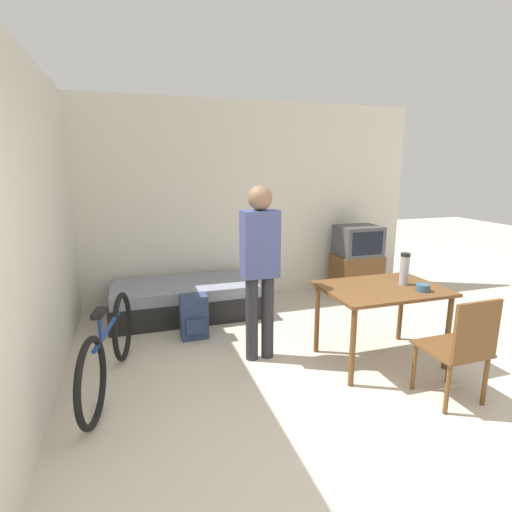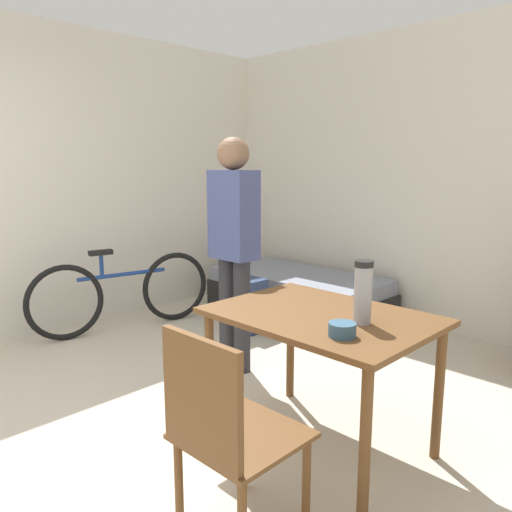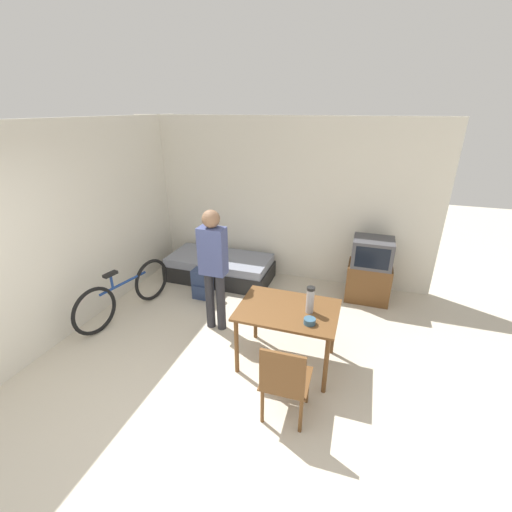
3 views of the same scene
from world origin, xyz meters
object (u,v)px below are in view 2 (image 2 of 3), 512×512
bicycle (123,293)px  mate_bowl (342,330)px  wooden_chair (224,428)px  thermos_flask (363,290)px  dining_table (321,331)px  person_standing (234,238)px  backpack (249,305)px  daybed (298,294)px

bicycle → mate_bowl: bearing=-10.2°
wooden_chair → bicycle: wooden_chair is taller
thermos_flask → dining_table: bearing=-177.8°
person_standing → mate_bowl: 1.50m
wooden_chair → backpack: bearing=133.6°
wooden_chair → bicycle: 2.85m
dining_table → backpack: bearing=146.9°
dining_table → mate_bowl: (0.28, -0.21, 0.12)m
dining_table → person_standing: bearing=160.2°
backpack → person_standing: bearing=-51.2°
wooden_chair → mate_bowl: size_ratio=7.19×
dining_table → thermos_flask: size_ratio=3.61×
daybed → mate_bowl: mate_bowl is taller
bicycle → backpack: bearing=43.0°
person_standing → backpack: size_ratio=3.46×
wooden_chair → mate_bowl: wooden_chair is taller
bicycle → daybed: bearing=60.7°
dining_table → mate_bowl: size_ratio=8.97×
dining_table → wooden_chair: size_ratio=1.25×
thermos_flask → mate_bowl: size_ratio=2.49×
mate_bowl → backpack: 2.35m
dining_table → thermos_flask: 0.35m
bicycle → mate_bowl: size_ratio=13.45×
dining_table → bicycle: 2.49m
wooden_chair → thermos_flask: (0.07, 0.83, 0.41)m
bicycle → backpack: size_ratio=3.44×
person_standing → mate_bowl: size_ratio=13.56×
bicycle → mate_bowl: mate_bowl is taller
dining_table → mate_bowl: mate_bowl is taller
thermos_flask → backpack: (-1.86, 1.05, -0.67)m
dining_table → mate_bowl: bearing=-37.4°
dining_table → bicycle: size_ratio=0.67×
thermos_flask → wooden_chair: bearing=-94.8°
bicycle → thermos_flask: 2.77m
bicycle → person_standing: size_ratio=0.99×
mate_bowl → backpack: bearing=146.2°
bicycle → mate_bowl: (2.74, -0.49, 0.43)m
mate_bowl → thermos_flask: bearing=100.5°
daybed → bicycle: size_ratio=1.08×
dining_table → backpack: dining_table is taller
thermos_flask → backpack: size_ratio=0.64×
person_standing → wooden_chair: bearing=-44.1°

